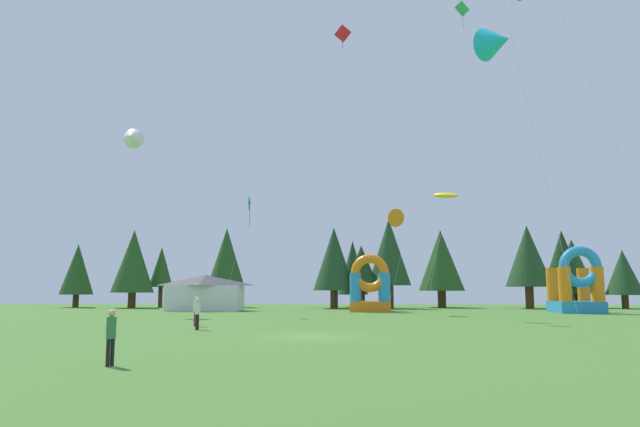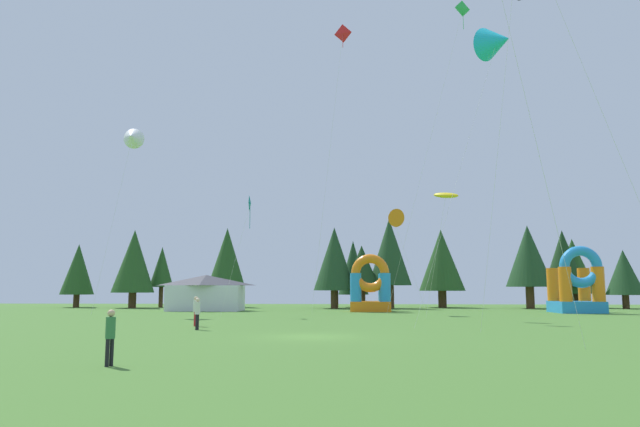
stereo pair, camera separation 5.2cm
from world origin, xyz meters
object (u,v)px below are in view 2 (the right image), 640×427
(kite_white_delta, at_px, (132,137))
(person_near_camera, at_px, (197,311))
(festival_tent, at_px, (206,293))
(kite_orange_delta, at_px, (392,217))
(kite_cyan_delta, at_px, (497,42))
(kite_green_diamond, at_px, (463,12))
(kite_red_diamond, at_px, (342,36))
(inflatable_blue_arch, at_px, (577,289))
(person_left_edge, at_px, (196,309))
(kite_yellow_parafoil, at_px, (446,195))
(person_midfield, at_px, (110,332))
(kite_teal_diamond, at_px, (251,205))
(inflatable_orange_dome, at_px, (370,290))

(kite_white_delta, distance_m, person_near_camera, 26.20)
(festival_tent, bearing_deg, kite_orange_delta, -17.95)
(kite_cyan_delta, bearing_deg, kite_green_diamond, 91.23)
(kite_red_diamond, distance_m, person_near_camera, 29.84)
(kite_red_diamond, distance_m, inflatable_blue_arch, 32.47)
(person_left_edge, bearing_deg, kite_green_diamond, 89.16)
(kite_yellow_parafoil, xyz_separation_m, person_near_camera, (-15.84, -12.61, -8.40))
(kite_orange_delta, xyz_separation_m, inflatable_blue_arch, (17.67, 3.54, -6.59))
(kite_cyan_delta, xyz_separation_m, person_near_camera, (-18.88, -7.34, -18.50))
(person_midfield, relative_size, festival_tent, 0.22)
(person_midfield, height_order, inflatable_blue_arch, inflatable_blue_arch)
(person_left_edge, bearing_deg, inflatable_blue_arch, 87.09)
(person_left_edge, bearing_deg, kite_teal_diamond, 138.24)
(kite_yellow_parafoil, distance_m, inflatable_blue_arch, 20.18)
(kite_teal_diamond, bearing_deg, kite_cyan_delta, -26.19)
(kite_red_diamond, distance_m, kite_yellow_parafoil, 17.56)
(kite_cyan_delta, height_order, person_left_edge, kite_cyan_delta)
(person_left_edge, bearing_deg, kite_orange_delta, 106.10)
(kite_orange_delta, xyz_separation_m, inflatable_orange_dome, (-2.03, 5.57, -6.77))
(kite_cyan_delta, relative_size, kite_white_delta, 1.23)
(kite_teal_diamond, distance_m, kite_yellow_parafoil, 16.55)
(festival_tent, bearing_deg, kite_teal_diamond, -58.97)
(kite_teal_diamond, relative_size, person_left_edge, 5.56)
(kite_green_diamond, distance_m, person_midfield, 45.82)
(inflatable_blue_arch, bearing_deg, kite_orange_delta, -168.66)
(kite_green_diamond, bearing_deg, person_near_camera, -135.68)
(kite_cyan_delta, relative_size, person_midfield, 12.54)
(kite_cyan_delta, xyz_separation_m, kite_orange_delta, (-6.65, 14.30, -10.67))
(festival_tent, bearing_deg, kite_yellow_parafoil, -33.82)
(kite_cyan_delta, height_order, kite_white_delta, kite_cyan_delta)
(kite_orange_delta, bearing_deg, person_midfield, -106.02)
(kite_white_delta, distance_m, inflatable_blue_arch, 44.19)
(person_midfield, bearing_deg, kite_orange_delta, 10.80)
(kite_teal_diamond, bearing_deg, kite_yellow_parafoil, -14.39)
(kite_white_delta, relative_size, inflatable_blue_arch, 2.71)
(person_near_camera, distance_m, inflatable_blue_arch, 39.11)
(person_near_camera, distance_m, inflatable_orange_dome, 29.08)
(kite_orange_delta, relative_size, kite_green_diamond, 0.35)
(kite_green_diamond, bearing_deg, kite_yellow_parafoil, -116.61)
(kite_cyan_delta, height_order, festival_tent, kite_cyan_delta)
(kite_cyan_delta, relative_size, inflatable_orange_dome, 3.64)
(kite_cyan_delta, bearing_deg, kite_orange_delta, 114.94)
(kite_white_delta, distance_m, person_left_edge, 23.74)
(kite_white_delta, xyz_separation_m, person_midfield, (13.12, -33.48, -15.04))
(kite_white_delta, height_order, inflatable_orange_dome, kite_white_delta)
(kite_cyan_delta, xyz_separation_m, inflatable_blue_arch, (11.03, 17.84, -17.26))
(inflatable_blue_arch, bearing_deg, kite_green_diamond, -148.20)
(kite_teal_diamond, distance_m, inflatable_orange_dome, 16.49)
(kite_teal_diamond, relative_size, kite_yellow_parafoil, 1.01)
(kite_yellow_parafoil, xyz_separation_m, festival_tent, (-22.71, 15.22, -7.60))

